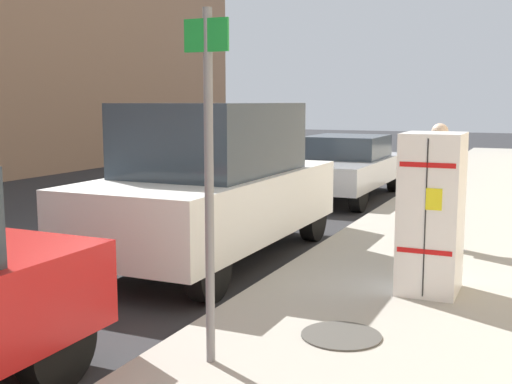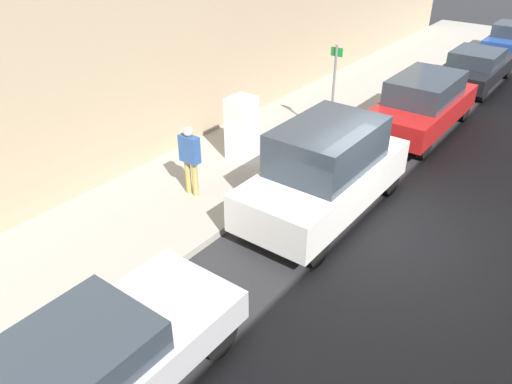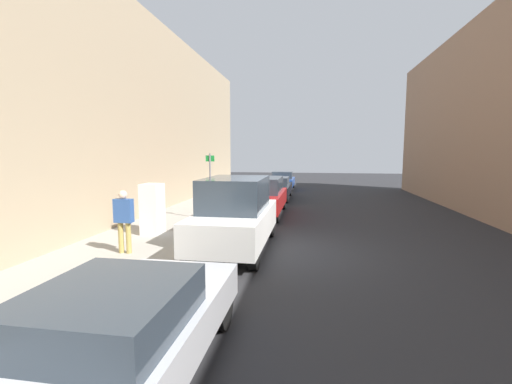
% 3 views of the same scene
% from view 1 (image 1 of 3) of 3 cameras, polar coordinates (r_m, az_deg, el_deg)
% --- Properties ---
extents(ground_plane, '(80.00, 80.00, 0.00)m').
position_cam_1_polar(ground_plane, '(9.75, -11.29, -5.05)').
color(ground_plane, '#28282B').
extents(sidewalk_slab, '(3.63, 44.00, 0.16)m').
position_cam_1_polar(sidewalk_slab, '(8.05, 16.00, -7.41)').
color(sidewalk_slab, '#9E998E').
rests_on(sidewalk_slab, ground).
extents(discarded_refrigerator, '(0.61, 0.73, 1.70)m').
position_cam_1_polar(discarded_refrigerator, '(7.05, 15.31, -1.82)').
color(discarded_refrigerator, white).
rests_on(discarded_refrigerator, sidewalk_slab).
extents(manhole_cover, '(0.70, 0.70, 0.02)m').
position_cam_1_polar(manhole_cover, '(5.75, 7.59, -12.53)').
color(manhole_cover, '#47443F').
rests_on(manhole_cover, sidewalk_slab).
extents(street_sign_post, '(0.36, 0.07, 2.70)m').
position_cam_1_polar(street_sign_post, '(4.84, -4.22, 1.90)').
color(street_sign_post, slate).
rests_on(street_sign_post, sidewalk_slab).
extents(pedestrian_walking_far, '(0.50, 0.23, 1.73)m').
position_cam_1_polar(pedestrian_walking_far, '(9.27, 15.89, 1.44)').
color(pedestrian_walking_far, '#A8934C').
rests_on(pedestrian_walking_far, sidewalk_slab).
extents(parked_sedan_silver, '(1.85, 4.50, 1.41)m').
position_cam_1_polar(parked_sedan_silver, '(14.68, 7.89, 2.33)').
color(parked_sedan_silver, silver).
rests_on(parked_sedan_silver, ground).
extents(parked_van_white, '(1.95, 4.68, 2.16)m').
position_cam_1_polar(parked_van_white, '(8.83, -3.76, 0.83)').
color(parked_van_white, silver).
rests_on(parked_van_white, ground).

